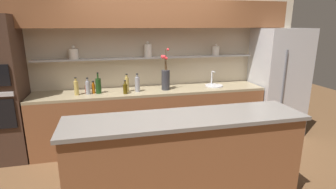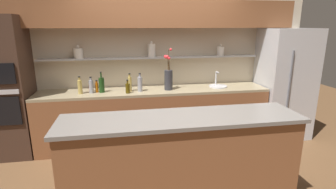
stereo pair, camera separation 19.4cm
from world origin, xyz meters
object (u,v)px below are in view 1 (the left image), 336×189
at_px(bottle_wine_3, 98,86).
at_px(bottle_spirit_6, 76,88).
at_px(bottle_spirit_7, 88,87).
at_px(sink_fixture, 214,85).
at_px(flower_vase, 166,78).
at_px(bottle_sauce_1, 93,88).
at_px(bottle_oil_0, 125,89).
at_px(bottle_spirit_5, 127,84).
at_px(bottle_spirit_2, 137,84).
at_px(refrigerator, 277,82).
at_px(bottle_sauce_4, 87,88).

height_order(bottle_wine_3, bottle_spirit_6, bottle_wine_3).
bearing_deg(bottle_spirit_7, sink_fixture, 1.59).
relative_size(sink_fixture, bottle_spirit_6, 1.12).
bearing_deg(bottle_spirit_6, flower_vase, 0.62).
height_order(bottle_sauce_1, bottle_spirit_7, bottle_spirit_7).
xyz_separation_m(bottle_oil_0, bottle_wine_3, (-0.39, 0.12, 0.04)).
distance_m(flower_vase, bottle_spirit_5, 0.61).
distance_m(flower_vase, sink_fixture, 0.87).
bearing_deg(bottle_sauce_1, bottle_spirit_5, -2.46).
relative_size(flower_vase, bottle_spirit_2, 2.31).
height_order(refrigerator, flower_vase, refrigerator).
bearing_deg(sink_fixture, bottle_wine_3, -178.65).
height_order(bottle_spirit_5, bottle_spirit_6, bottle_spirit_5).
bearing_deg(bottle_spirit_6, bottle_sauce_4, 38.57).
xyz_separation_m(refrigerator, sink_fixture, (-1.19, 0.05, 0.01)).
bearing_deg(bottle_spirit_5, refrigerator, -0.01).
relative_size(flower_vase, bottle_oil_0, 3.16).
relative_size(bottle_wine_3, bottle_spirit_6, 1.21).
xyz_separation_m(sink_fixture, bottle_sauce_4, (-2.06, 0.04, 0.04)).
bearing_deg(flower_vase, bottle_spirit_6, -179.38).
distance_m(bottle_spirit_2, bottle_spirit_7, 0.74).
bearing_deg(bottle_wine_3, bottle_oil_0, -16.99).
distance_m(bottle_sauce_4, bottle_spirit_6, 0.19).
relative_size(refrigerator, flower_vase, 2.83).
xyz_separation_m(sink_fixture, bottle_wine_3, (-1.89, -0.04, 0.10)).
height_order(bottle_oil_0, bottle_spirit_7, bottle_spirit_7).
bearing_deg(bottle_wine_3, bottle_sauce_4, 153.82).
distance_m(flower_vase, bottle_sauce_4, 1.22).
relative_size(flower_vase, bottle_spirit_7, 2.63).
bearing_deg(bottle_spirit_2, flower_vase, 2.99).
bearing_deg(bottle_sauce_1, bottle_wine_3, -13.36).
relative_size(bottle_sauce_1, bottle_spirit_7, 0.76).
xyz_separation_m(flower_vase, bottle_spirit_5, (-0.61, 0.01, -0.07)).
xyz_separation_m(refrigerator, bottle_wine_3, (-3.08, 0.00, 0.10)).
height_order(refrigerator, bottle_wine_3, refrigerator).
distance_m(bottle_sauce_4, bottle_spirit_5, 0.61).
bearing_deg(flower_vase, sink_fixture, 3.76).
height_order(refrigerator, bottle_spirit_5, refrigerator).
bearing_deg(bottle_oil_0, bottle_spirit_5, 72.65).
bearing_deg(bottle_spirit_7, bottle_spirit_5, 0.81).
height_order(bottle_spirit_2, bottle_spirit_6, bottle_spirit_2).
bearing_deg(bottle_spirit_5, bottle_spirit_7, -179.19).
xyz_separation_m(bottle_sauce_1, bottle_sauce_4, (-0.10, 0.07, -0.02)).
distance_m(bottle_wine_3, bottle_spirit_6, 0.32).
xyz_separation_m(refrigerator, bottle_oil_0, (-2.69, -0.12, 0.06)).
distance_m(bottle_wine_3, bottle_sauce_4, 0.20).
bearing_deg(bottle_sauce_4, bottle_spirit_5, -8.48).
xyz_separation_m(flower_vase, bottle_spirit_6, (-1.35, -0.01, -0.08)).
bearing_deg(bottle_spirit_7, bottle_wine_3, 4.51).
bearing_deg(flower_vase, refrigerator, 0.21).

